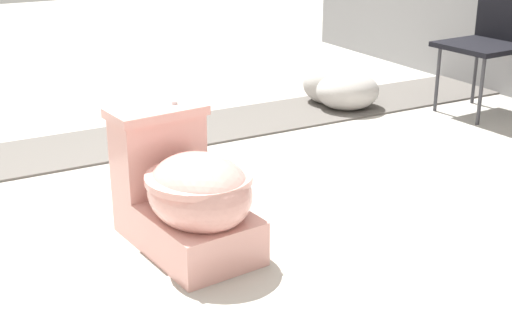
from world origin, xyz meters
name	(u,v)px	position (x,y,z in m)	size (l,w,h in m)	color
ground_plane	(171,230)	(0.00, 0.00, 0.00)	(14.00, 14.00, 0.00)	#B7B2A8
gravel_strip	(174,133)	(-1.14, 0.50, 0.01)	(0.56, 8.00, 0.01)	#605B56
toilet	(186,194)	(0.17, 0.00, 0.22)	(0.66, 0.44, 0.52)	#E09E93
folding_chair_left	(495,29)	(-0.62, 2.38, 0.51)	(0.47, 0.47, 0.83)	black
boulder_near	(348,91)	(-1.07, 1.65, 0.12)	(0.40, 0.36, 0.24)	#B7B2AD
boulder_far	(329,84)	(-1.24, 1.62, 0.13)	(0.34, 0.31, 0.26)	#B7B2AD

